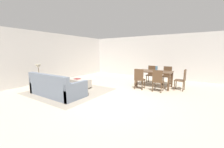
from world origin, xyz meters
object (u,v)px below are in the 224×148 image
Objects in this scene: dining_table at (154,73)px; dining_chair_far_left at (151,73)px; side_table at (39,79)px; dining_chair_near_right at (158,80)px; dining_chair_near_left at (139,78)px; vase_centerpiece at (156,69)px; dining_chair_head_east at (182,79)px; couch at (56,88)px; ottoman_table at (79,83)px; table_lamp at (38,67)px; book_on_ottoman at (77,79)px; dining_chair_far_right at (167,74)px.

dining_chair_far_left reaches higher than dining_table.
side_table is 5.15m from dining_chair_near_right.
dining_chair_near_left is 0.80m from dining_chair_near_right.
dining_table is at bearing 170.69° from vase_centerpiece.
dining_chair_near_left is at bearing -90.82° from dining_chair_far_left.
dining_chair_head_east reaches higher than dining_table.
couch is at bearing -129.28° from dining_table.
vase_centerpiece is at bearing -59.23° from dining_chair_far_left.
table_lamp reaches higher than ottoman_table.
dining_chair_head_east is 4.63m from book_on_ottoman.
dining_chair_near_left reaches higher than book_on_ottoman.
dining_chair_head_east is at bearing -46.81° from dining_chair_far_right.
couch is 1.24m from book_on_ottoman.
dining_chair_near_left is 1.87m from dining_chair_far_right.
dining_table is (2.75, 3.36, 0.38)m from couch.
table_lamp is 5.28m from dining_table.
side_table is at bearing -142.36° from dining_table.
ottoman_table is 3.81m from dining_chair_far_left.
table_lamp reaches higher than couch.
dining_chair_far_left reaches higher than ottoman_table.
couch is 3.76× the size of side_table.
dining_chair_far_right is at bearing 63.77° from dining_chair_near_left.
vase_centerpiece reaches higher than ottoman_table.
ottoman_table is 0.21m from book_on_ottoman.
dining_chair_near_left is 1.00× the size of dining_chair_head_east.
dining_chair_near_left and dining_chair_head_east have the same top height.
dining_chair_near_right is at bearing -64.52° from dining_table.
dining_chair_near_right is at bearing 27.92° from table_lamp.
ottoman_table is at bearing -137.65° from dining_chair_far_right.
dining_chair_far_right is at bearing 88.92° from dining_chair_near_right.
dining_chair_far_left reaches higher than book_on_ottoman.
book_on_ottoman is at bearing -130.67° from dining_chair_far_left.
side_table is 2.45× the size of vase_centerpiece.
dining_chair_far_right is (3.24, 2.96, 0.29)m from ottoman_table.
dining_chair_near_right is 1.00× the size of dining_chair_far_left.
couch is 2.44× the size of dining_chair_near_left.
couch is at bearing -5.91° from table_lamp.
couch reaches higher than book_on_ottoman.
couch is 5.27m from dining_chair_far_right.
dining_chair_far_left is 1.01m from vase_centerpiece.
ottoman_table is 3.56m from dining_table.
dining_chair_far_right is at bearing 53.03° from couch.
table_lamp is 0.57× the size of dining_chair_near_left.
vase_centerpiece is (0.09, -0.02, 0.22)m from dining_table.
book_on_ottoman is (-3.32, -2.98, -0.09)m from dining_chair_far_right.
dining_table is at bearing -179.42° from dining_chair_head_east.
couch is 2.09× the size of ottoman_table.
dining_chair_near_left and dining_chair_near_right have the same top height.
dining_table is 0.24m from vase_centerpiece.
table_lamp is at bearing -142.36° from dining_table.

